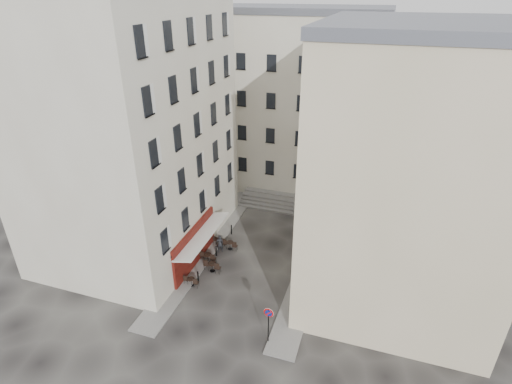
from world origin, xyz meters
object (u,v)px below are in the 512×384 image
at_px(no_parking_sign, 268,319).
at_px(bistro_table_b, 212,266).
at_px(bistro_table_a, 191,281).
at_px(pedestrian, 220,243).

bearing_deg(no_parking_sign, bistro_table_b, 145.27).
relative_size(no_parking_sign, bistro_table_a, 2.32).
xyz_separation_m(no_parking_sign, bistro_table_a, (-7.07, 3.39, -1.55)).
xyz_separation_m(bistro_table_a, bistro_table_b, (0.81, 2.08, 0.07)).
bearing_deg(pedestrian, no_parking_sign, 101.32).
distance_m(bistro_table_a, pedestrian, 4.80).
distance_m(bistro_table_a, bistro_table_b, 2.23).
relative_size(bistro_table_b, pedestrian, 0.88).
height_order(bistro_table_b, pedestrian, pedestrian).
distance_m(bistro_table_b, pedestrian, 2.76).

